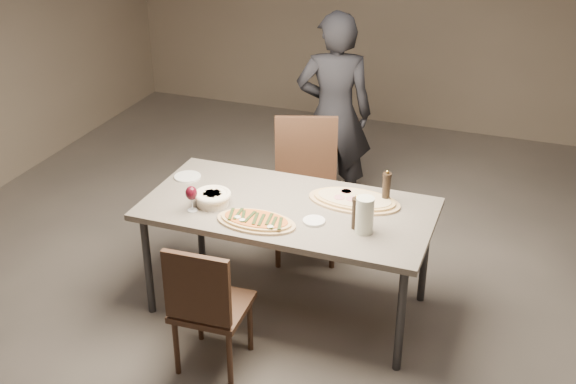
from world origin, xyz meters
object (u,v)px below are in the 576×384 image
(zucchini_pizza, at_px, (256,221))
(chair_far, at_px, (306,180))
(carafe, at_px, (365,215))
(diner, at_px, (334,115))
(bread_basket, at_px, (212,197))
(ham_pizza, at_px, (354,200))
(pepper_mill_left, at_px, (386,187))
(dining_table, at_px, (288,214))
(chair_near, at_px, (206,303))

(zucchini_pizza, bearing_deg, chair_far, 91.00)
(carafe, height_order, diner, diner)
(bread_basket, height_order, carafe, carafe)
(zucchini_pizza, height_order, ham_pizza, zucchini_pizza)
(chair_far, relative_size, diner, 0.61)
(pepper_mill_left, relative_size, diner, 0.13)
(zucchini_pizza, distance_m, bread_basket, 0.37)
(ham_pizza, relative_size, carafe, 2.64)
(dining_table, relative_size, zucchini_pizza, 3.64)
(dining_table, distance_m, diner, 1.45)
(zucchini_pizza, xyz_separation_m, bread_basket, (-0.35, 0.13, 0.03))
(bread_basket, bearing_deg, diner, 78.74)
(dining_table, height_order, carafe, carafe)
(zucchini_pizza, xyz_separation_m, chair_far, (-0.04, 1.02, -0.20))
(dining_table, xyz_separation_m, carafe, (0.52, -0.14, 0.17))
(pepper_mill_left, relative_size, chair_near, 0.26)
(bread_basket, height_order, chair_far, chair_far)
(ham_pizza, distance_m, carafe, 0.38)
(chair_near, distance_m, chair_far, 1.52)
(zucchini_pizza, distance_m, chair_far, 1.04)
(dining_table, bearing_deg, diner, 95.52)
(carafe, xyz_separation_m, diner, (-0.66, 1.58, -0.04))
(carafe, relative_size, chair_far, 0.22)
(pepper_mill_left, height_order, chair_near, pepper_mill_left)
(dining_table, bearing_deg, pepper_mill_left, 25.51)
(ham_pizza, height_order, diner, diner)
(chair_far, bearing_deg, pepper_mill_left, 126.04)
(zucchini_pizza, distance_m, pepper_mill_left, 0.85)
(ham_pizza, distance_m, diner, 1.34)
(ham_pizza, relative_size, diner, 0.36)
(ham_pizza, xyz_separation_m, chair_far, (-0.51, 0.56, -0.20))
(chair_near, bearing_deg, dining_table, 71.84)
(carafe, bearing_deg, chair_far, 126.51)
(dining_table, xyz_separation_m, chair_far, (-0.14, 0.75, -0.13))
(carafe, xyz_separation_m, chair_far, (-0.66, 0.90, -0.30))
(zucchini_pizza, height_order, chair_far, chair_far)
(dining_table, relative_size, bread_basket, 7.62)
(chair_near, bearing_deg, chair_far, 84.73)
(chair_near, xyz_separation_m, diner, (0.07, 2.19, 0.35))
(bread_basket, distance_m, diner, 1.60)
(chair_near, relative_size, diner, 0.52)
(pepper_mill_left, relative_size, chair_far, 0.22)
(bread_basket, xyz_separation_m, diner, (0.31, 1.57, 0.03))
(zucchini_pizza, distance_m, diner, 1.70)
(zucchini_pizza, relative_size, pepper_mill_left, 2.24)
(diner, bearing_deg, chair_near, 71.05)
(zucchini_pizza, height_order, chair_near, chair_near)
(carafe, bearing_deg, zucchini_pizza, -169.00)
(bread_basket, bearing_deg, chair_far, 70.75)
(zucchini_pizza, bearing_deg, carafe, 10.00)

